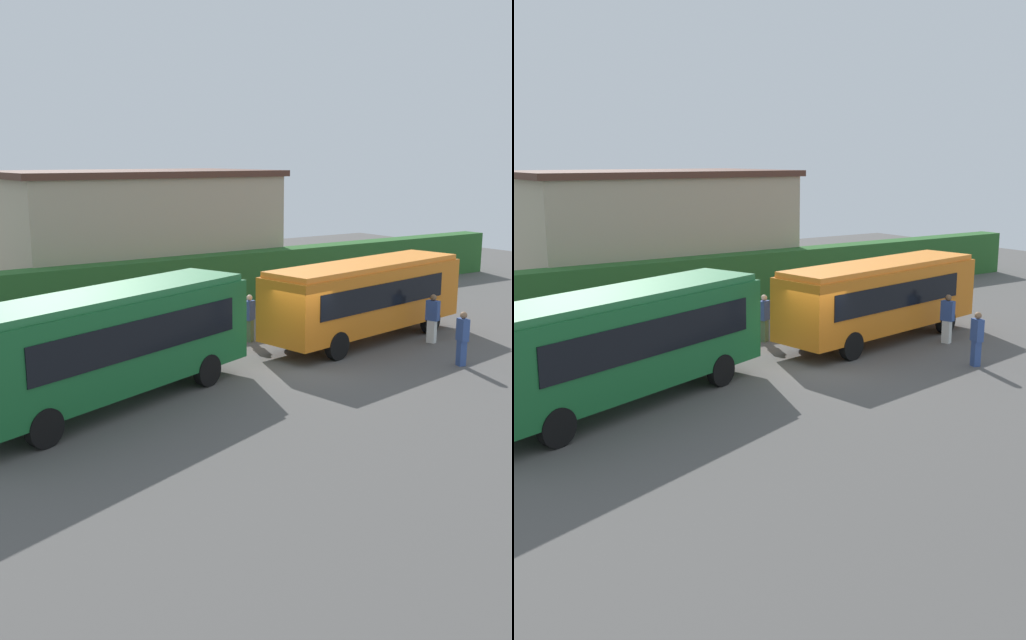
{
  "view_description": "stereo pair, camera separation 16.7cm",
  "coord_description": "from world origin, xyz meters",
  "views": [
    {
      "loc": [
        -14.42,
        -18.22,
        6.83
      ],
      "look_at": [
        -1.2,
        0.92,
        1.63
      ],
      "focal_mm": 40.92,
      "sensor_mm": 36.0,
      "label": 1
    },
    {
      "loc": [
        -14.28,
        -18.32,
        6.83
      ],
      "look_at": [
        -1.2,
        0.92,
        1.63
      ],
      "focal_mm": 40.92,
      "sensor_mm": 36.0,
      "label": 2
    }
  ],
  "objects": [
    {
      "name": "depot_building",
      "position": [
        1.38,
        15.28,
        3.11
      ],
      "size": [
        13.43,
        7.81,
        6.21
      ],
      "color": "tan",
      "rests_on": "ground_plane"
    },
    {
      "name": "ground_plane",
      "position": [
        0.0,
        0.0,
        0.0
      ],
      "size": [
        64.0,
        64.0,
        0.0
      ],
      "primitive_type": "plane",
      "color": "#514F4C"
    },
    {
      "name": "bus_green",
      "position": [
        -6.73,
        0.18,
        1.87
      ],
      "size": [
        9.95,
        5.31,
        3.25
      ],
      "rotation": [
        0.0,
        0.0,
        3.47
      ],
      "color": "#19602D",
      "rests_on": "ground_plane"
    },
    {
      "name": "person_center",
      "position": [
        4.62,
        -2.76,
        0.98
      ],
      "size": [
        0.36,
        0.47,
        1.85
      ],
      "rotation": [
        0.0,
        0.0,
        6.0
      ],
      "color": "#334C8C",
      "rests_on": "ground_plane"
    },
    {
      "name": "person_right",
      "position": [
        6.17,
        -0.05,
        0.98
      ],
      "size": [
        0.38,
        0.53,
        1.85
      ],
      "rotation": [
        0.0,
        0.0,
        0.27
      ],
      "color": "silver",
      "rests_on": "ground_plane"
    },
    {
      "name": "bus_orange",
      "position": [
        4.33,
        1.65,
        1.74
      ],
      "size": [
        9.51,
        3.74,
        3.01
      ],
      "rotation": [
        0.0,
        0.0,
        0.16
      ],
      "color": "orange",
      "rests_on": "ground_plane"
    },
    {
      "name": "person_left",
      "position": [
        0.62,
        3.99,
        0.96
      ],
      "size": [
        0.48,
        0.41,
        1.81
      ],
      "rotation": [
        0.0,
        0.0,
        2.01
      ],
      "color": "#4C6B47",
      "rests_on": "ground_plane"
    },
    {
      "name": "hedge_row",
      "position": [
        0.0,
        10.98,
        1.18
      ],
      "size": [
        44.0,
        1.34,
        2.36
      ],
      "primitive_type": "cube",
      "color": "#295E27",
      "rests_on": "ground_plane"
    }
  ]
}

